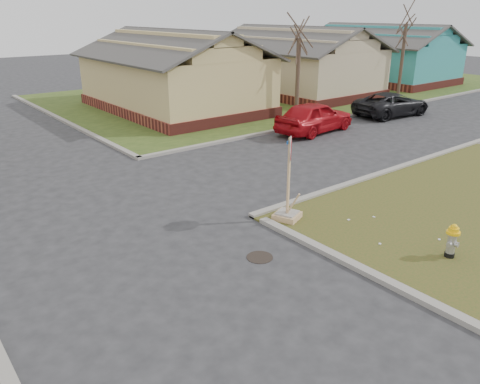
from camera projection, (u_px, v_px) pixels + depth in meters
ground at (170, 279)px, 10.36m from camera, size 120.00×120.00×0.00m
verge_far_right at (299, 88)px, 36.25m from camera, size 37.00×19.00×0.05m
curbs at (85, 209)px, 14.02m from camera, size 80.00×40.00×0.12m
manhole at (260, 257)px, 11.27m from camera, size 0.64×0.64×0.01m
side_house_yellow at (173, 73)px, 27.43m from camera, size 7.60×11.60×4.70m
side_house_tan at (295, 62)px, 33.21m from camera, size 7.60×11.60×4.70m
side_house_teal at (381, 55)px, 39.00m from camera, size 7.60×11.60×4.70m
tree_mid_right at (298, 79)px, 25.15m from camera, size 0.22×0.22×4.20m
tree_far_right at (402, 62)px, 31.05m from camera, size 0.22×0.22×4.76m
fire_hydrant at (452, 239)px, 11.04m from camera, size 0.32×0.32×0.85m
stop_sign at (288, 202)px, 13.08m from camera, size 0.68×0.67×2.41m
red_sedan at (315, 117)px, 22.70m from camera, size 4.63×2.25×1.52m
dark_pickup at (392, 104)px, 26.43m from camera, size 4.88×2.62×1.30m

